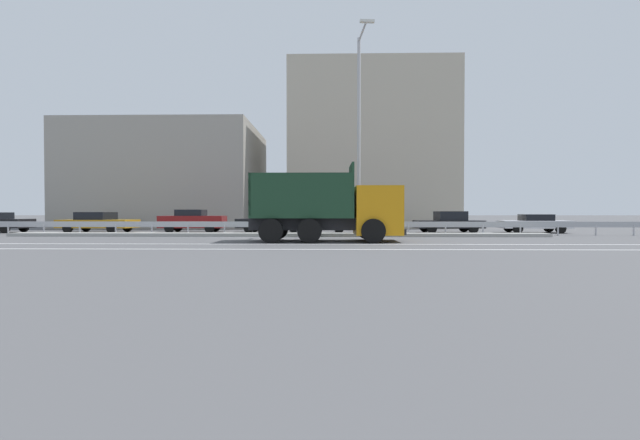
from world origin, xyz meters
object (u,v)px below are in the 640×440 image
Objects in this scene: street_lamp_1 at (359,126)px; parked_car_3 at (273,221)px; parked_car_2 at (193,221)px; dump_truck at (344,213)px; median_road_sign at (283,213)px; parked_car_5 at (449,222)px; parked_car_4 at (362,222)px; church_tower at (421,173)px; parked_car_6 at (534,223)px; parked_car_1 at (98,222)px.

parked_car_3 is (-5.25, 4.51, -5.18)m from street_lamp_1.
parked_car_2 is 5.30m from parked_car_3.
median_road_sign is at bearing -140.95° from dump_truck.
dump_truck is 10.74m from parked_car_5.
street_lamp_1 is 2.50× the size of parked_car_5.
parked_car_4 is 1.12× the size of parked_car_5.
dump_truck reaches higher than parked_car_2.
parked_car_3 is 0.98× the size of parked_car_4.
parked_car_3 is at bearing 83.75° from parked_car_4.
church_tower is at bearing 133.93° from parked_car_2.
street_lamp_1 is at bearing 123.14° from parked_car_5.
parked_car_2 is 16.58m from parked_car_5.
parked_car_5 is (11.28, -0.08, -0.05)m from parked_car_3.
parked_car_4 is 0.38× the size of church_tower.
parked_car_6 is (10.97, 0.42, -0.09)m from parked_car_4.
median_road_sign is 13.33m from parked_car_1.
parked_car_1 is at bearing -117.99° from dump_truck.
parked_car_3 is 1.12× the size of parked_car_6.
median_road_sign is at bearing 109.57° from parked_car_6.
parked_car_3 is (11.50, -0.01, 0.06)m from parked_car_1.
street_lamp_1 reaches higher than dump_truck.
dump_truck reaches higher than parked_car_4.
parked_car_4 is (11.00, -0.70, -0.06)m from parked_car_2.
parked_car_3 is (-4.32, 8.24, -0.54)m from dump_truck.
median_road_sign is 16.16m from parked_car_6.
median_road_sign reaches higher than parked_car_6.
church_tower reaches higher than parked_car_5.
parked_car_2 is at bearing 95.80° from parked_car_1.
parked_car_5 reaches higher than parked_car_6.
street_lamp_1 is 2.20× the size of parked_car_1.
street_lamp_1 is (4.15, -0.18, 4.65)m from median_road_sign.
parked_car_2 is (-9.61, 8.42, -0.51)m from dump_truck.
street_lamp_1 is 18.12m from parked_car_1.
parked_car_4 is (0.46, 3.99, -5.21)m from street_lamp_1.
parked_car_4 is 23.10m from church_tower.
dump_truck is at bearing -108.31° from church_tower.
parked_car_5 is (22.78, -0.09, 0.01)m from parked_car_1.
church_tower is (19.13, 20.34, 4.92)m from parked_car_2.
church_tower reaches higher than parked_car_1.
street_lamp_1 is at bearing 52.07° from parked_car_3.
church_tower is (13.83, 20.52, 4.95)m from parked_car_3.
parked_car_1 is (-16.74, 4.51, -5.24)m from street_lamp_1.
parked_car_1 is at bearing 94.16° from parked_car_6.
parked_car_3 reaches higher than parked_car_1.
parked_car_6 is at bearing 15.21° from median_road_sign.
median_road_sign is 4.50m from parked_car_3.
parked_car_2 is 11.02m from parked_car_4.
parked_car_4 reaches higher than parked_car_6.
median_road_sign is 6.24m from street_lamp_1.
parked_car_5 is at bearing -97.07° from church_tower.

